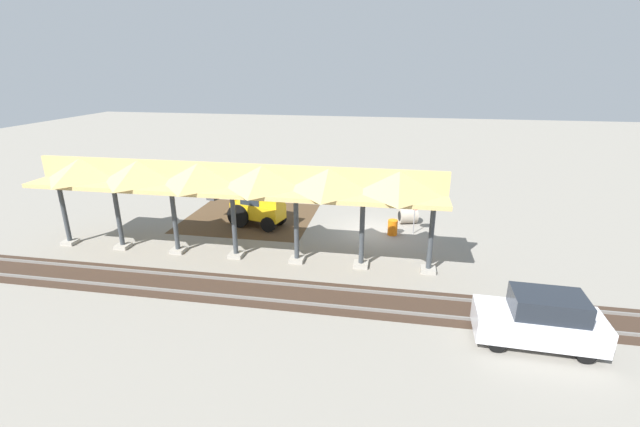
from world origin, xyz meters
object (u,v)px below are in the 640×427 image
object	(u,v)px
stop_sign	(415,208)
traffic_barrel	(393,227)
backhoe	(256,205)
distant_parked_car	(540,320)
concrete_pipe	(408,216)

from	to	relation	value
stop_sign	traffic_barrel	xyz separation A→B (m)	(1.20, 0.42, -1.13)
backhoe	distant_parked_car	distance (m)	16.56
concrete_pipe	distant_parked_car	bearing A→B (deg)	110.15
concrete_pipe	backhoe	bearing A→B (deg)	12.48
backhoe	concrete_pipe	size ratio (longest dim) A/B	4.04
concrete_pipe	stop_sign	bearing A→B (deg)	100.06
stop_sign	distant_parked_car	world-z (taller)	stop_sign
stop_sign	concrete_pipe	xyz separation A→B (m)	(0.31, -1.74, -1.11)
backhoe	concrete_pipe	distance (m)	9.40
backhoe	distant_parked_car	xyz separation A→B (m)	(-13.44, 9.68, -0.28)
stop_sign	backhoe	size ratio (longest dim) A/B	0.42
concrete_pipe	distant_parked_car	size ratio (longest dim) A/B	0.30
concrete_pipe	distant_parked_car	xyz separation A→B (m)	(-4.29, 11.70, 0.51)
concrete_pipe	traffic_barrel	world-z (taller)	concrete_pipe
backhoe	traffic_barrel	bearing A→B (deg)	179.03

